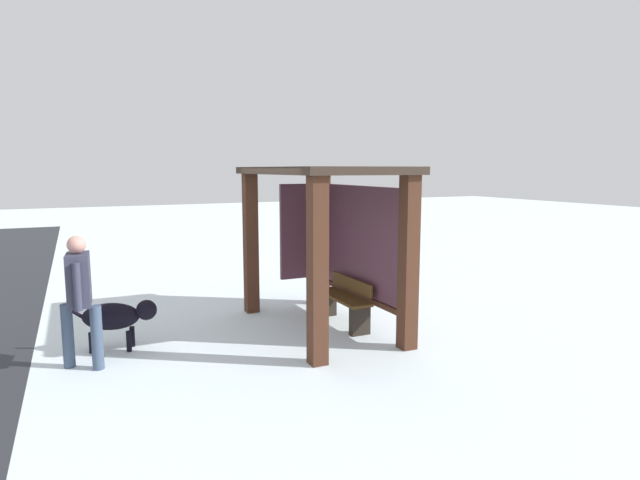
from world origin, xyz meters
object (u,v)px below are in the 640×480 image
bench_left_inside (344,302)px  dog (117,316)px  bus_shelter (328,217)px  person_walking (79,291)px

bench_left_inside → dog: size_ratio=1.18×
bus_shelter → bench_left_inside: bearing=68.5°
bus_shelter → dog: bearing=-94.0°
bus_shelter → bench_left_inside: size_ratio=2.33×
bench_left_inside → person_walking: 3.89m
person_walking → bus_shelter: bearing=95.1°
person_walking → dog: 0.87m
dog → bus_shelter: bearing=86.0°
bus_shelter → dog: bus_shelter is taller
bus_shelter → person_walking: 3.68m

